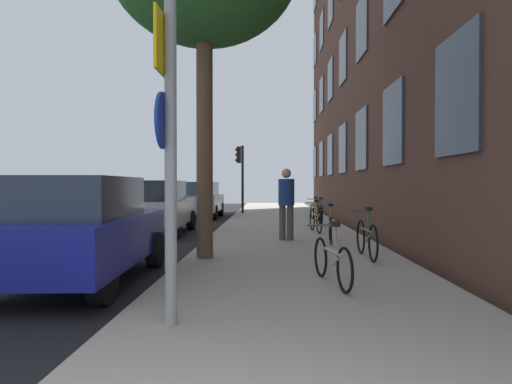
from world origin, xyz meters
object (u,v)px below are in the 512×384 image
Objects in this scene: bicycle_1 at (367,238)px; bicycle_2 at (330,227)px; pedestrian_0 at (286,199)px; car_0 at (82,229)px; bicycle_3 at (316,219)px; traffic_light at (240,167)px; car_2 at (200,199)px; car_1 at (158,207)px; bicycle_0 at (332,260)px; bicycle_4 at (321,214)px; sign_post at (168,134)px; bicycle_5 at (315,211)px.

bicycle_1 reaches higher than bicycle_2.
pedestrian_0 is 5.73m from car_0.
pedestrian_0 is (-0.93, -2.01, 0.65)m from bicycle_3.
traffic_light is 2.90m from car_2.
car_0 is 7.13m from car_1.
traffic_light is 9.02m from car_1.
car_1 reaches higher than bicycle_0.
bicycle_1 is 3.20m from pedestrian_0.
bicycle_4 is at bearing -64.48° from traffic_light.
car_0 is at bearing -122.18° from bicycle_3.
car_0 reaches higher than bicycle_1.
bicycle_1 reaches higher than bicycle_4.
bicycle_1 is 1.02× the size of bicycle_4.
car_0 is (-4.33, -4.30, 0.36)m from bicycle_2.
bicycle_4 is (2.79, 11.50, -1.52)m from sign_post.
pedestrian_0 is (1.43, 7.09, -0.86)m from sign_post.
bicycle_2 is 6.11m from car_0.
traffic_light is at bearing 84.73° from car_0.
bicycle_2 is (2.48, 6.70, -1.52)m from sign_post.
sign_post reaches higher than bicycle_2.
car_0 is (-4.64, -9.10, 0.35)m from bicycle_4.
car_2 is at bearing 97.34° from sign_post.
bicycle_1 is 2.43m from bicycle_2.
bicycle_1 is 7.20m from bicycle_4.
bicycle_2 is 10.77m from car_2.
bicycle_1 is at bearing 56.43° from sign_post.
bicycle_3 is at bearing 95.79° from bicycle_1.
sign_post is 1.01× the size of traffic_light.
bicycle_4 reaches higher than bicycle_0.
bicycle_2 reaches higher than bicycle_5.
car_1 is (-5.24, 5.21, 0.34)m from bicycle_1.
bicycle_0 is at bearing -97.21° from bicycle_2.
car_2 is at bearing 110.82° from pedestrian_0.
bicycle_0 is 0.97× the size of bicycle_4.
sign_post reaches higher than bicycle_0.
sign_post is 5.38m from bicycle_1.
car_1 is (-5.18, -1.99, 0.35)m from bicycle_4.
bicycle_3 is at bearing -58.55° from car_2.
traffic_light is at bearing 115.52° from bicycle_4.
car_0 is at bearing -117.04° from bicycle_4.
car_2 is at bearing 105.35° from bicycle_0.
bicycle_2 reaches higher than bicycle_0.
bicycle_0 is at bearing -60.78° from car_1.
car_0 is (-4.70, -1.90, 0.34)m from bicycle_1.
car_1 is at bearing 104.09° from sign_post.
traffic_light is 0.81× the size of car_2.
traffic_light is 0.78× the size of car_0.
bicycle_4 is at bearing 76.35° from sign_post.
car_0 is at bearing -95.27° from traffic_light.
bicycle_3 is at bearing 86.08° from bicycle_0.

